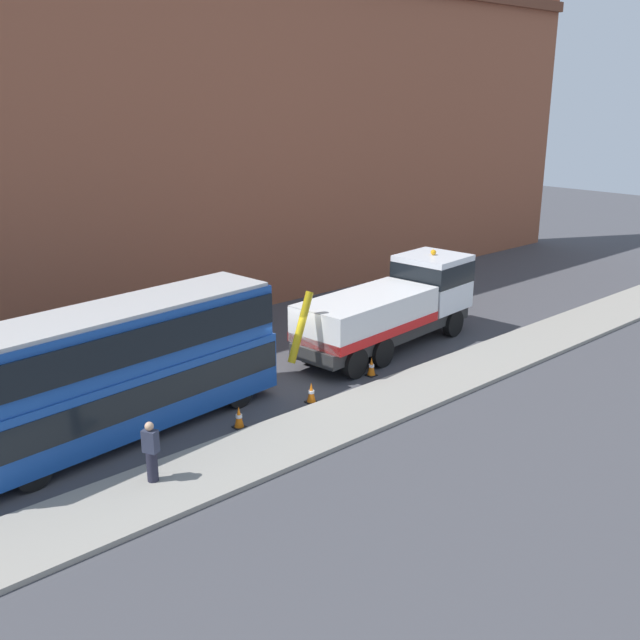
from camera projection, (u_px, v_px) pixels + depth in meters
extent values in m
plane|color=#424247|center=(276.00, 379.00, 26.55)|extent=(120.00, 120.00, 0.00)
cube|color=gray|center=(356.00, 413.00, 23.54)|extent=(60.00, 2.80, 0.15)
cube|color=#935138|center=(147.00, 145.00, 30.16)|extent=(60.00, 1.20, 16.00)
cube|color=#2D2D2D|center=(386.00, 329.00, 29.46)|extent=(9.17, 3.07, 0.55)
cube|color=silver|center=(432.00, 281.00, 31.29)|extent=(2.84, 2.84, 2.30)
cube|color=black|center=(432.00, 271.00, 31.15)|extent=(2.87, 2.87, 0.90)
cube|color=silver|center=(366.00, 313.00, 28.26)|extent=(6.32, 3.18, 1.40)
cube|color=red|center=(366.00, 326.00, 28.41)|extent=(6.33, 3.23, 0.36)
cylinder|color=#B79914|center=(301.00, 327.00, 25.56)|extent=(1.25, 0.40, 2.52)
sphere|color=orange|center=(433.00, 252.00, 30.91)|extent=(0.24, 0.24, 0.24)
cylinder|color=black|center=(411.00, 313.00, 32.58)|extent=(1.19, 0.45, 1.16)
cylinder|color=black|center=(453.00, 323.00, 31.15)|extent=(1.19, 0.45, 1.16)
cylinder|color=black|center=(338.00, 339.00, 29.07)|extent=(1.19, 0.45, 1.16)
cylinder|color=black|center=(382.00, 352.00, 27.63)|extent=(1.19, 0.45, 1.16)
cylinder|color=black|center=(311.00, 349.00, 27.94)|extent=(1.19, 0.45, 1.16)
cylinder|color=black|center=(355.00, 363.00, 26.51)|extent=(1.19, 0.45, 1.16)
cube|color=#19479E|center=(117.00, 397.00, 21.77)|extent=(11.19, 3.56, 1.90)
cube|color=#19479E|center=(111.00, 340.00, 21.23)|extent=(10.96, 3.44, 1.70)
cube|color=black|center=(116.00, 389.00, 21.69)|extent=(11.09, 3.60, 0.90)
cube|color=black|center=(111.00, 337.00, 21.20)|extent=(10.87, 3.58, 1.00)
cube|color=#B2B2B2|center=(109.00, 311.00, 20.96)|extent=(10.73, 3.32, 0.12)
cube|color=yellow|center=(251.00, 318.00, 25.28)|extent=(0.21, 1.50, 0.44)
cylinder|color=black|center=(198.00, 376.00, 25.44)|extent=(1.06, 0.40, 1.04)
cylinder|color=black|center=(239.00, 392.00, 24.04)|extent=(1.06, 0.40, 1.04)
cylinder|color=black|center=(32.00, 472.00, 18.98)|extent=(1.06, 0.40, 1.04)
cylinder|color=#232333|center=(152.00, 466.00, 19.15)|extent=(0.40, 0.40, 0.85)
cube|color=#2D3347|center=(150.00, 441.00, 18.93)|extent=(0.40, 0.47, 0.62)
sphere|color=tan|center=(149.00, 426.00, 18.80)|extent=(0.24, 0.24, 0.24)
cone|color=orange|center=(239.00, 417.00, 22.57)|extent=(0.32, 0.32, 0.72)
cylinder|color=white|center=(239.00, 416.00, 22.56)|extent=(0.21, 0.21, 0.10)
cube|color=black|center=(239.00, 427.00, 22.67)|extent=(0.36, 0.36, 0.04)
cone|color=orange|center=(311.00, 393.00, 24.42)|extent=(0.32, 0.32, 0.72)
cylinder|color=white|center=(311.00, 392.00, 24.41)|extent=(0.21, 0.21, 0.10)
cube|color=black|center=(311.00, 402.00, 24.53)|extent=(0.36, 0.36, 0.04)
cone|color=orange|center=(371.00, 367.00, 26.77)|extent=(0.32, 0.32, 0.72)
cylinder|color=white|center=(371.00, 366.00, 26.76)|extent=(0.21, 0.21, 0.10)
cube|color=black|center=(371.00, 375.00, 26.87)|extent=(0.36, 0.36, 0.04)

